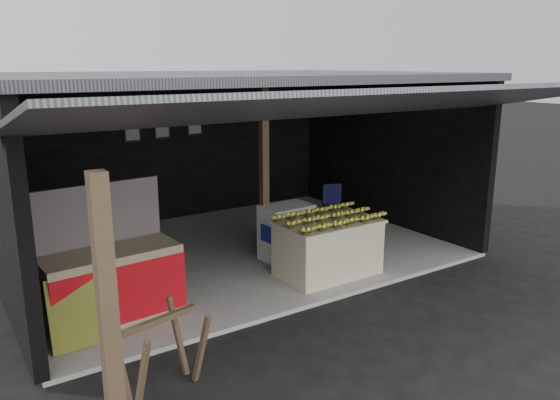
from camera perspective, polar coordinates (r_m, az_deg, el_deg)
ground at (r=7.49m, az=4.26°, el=-10.92°), size 80.00×80.00×0.00m
concrete_slab at (r=9.43m, az=-5.10°, el=-5.38°), size 7.00×5.00×0.06m
shophouse at (r=9.23m, az=-6.32°, el=7.39°), size 7.40×7.29×3.02m
banana_table at (r=8.24m, az=5.03°, el=-4.96°), size 1.52×0.94×0.84m
banana_pile at (r=8.09m, az=5.10°, el=-1.62°), size 1.40×0.84×0.17m
white_crate at (r=8.86m, az=0.71°, el=-3.35°), size 0.83×0.59×0.89m
neighbor_stall at (r=7.06m, az=-17.25°, el=-8.16°), size 1.68×0.86×1.68m
green_signboard at (r=6.57m, az=-20.67°, el=-10.98°), size 0.56×0.18×0.83m
sawhorse at (r=5.57m, az=-12.34°, el=-14.63°), size 0.85×0.84×0.81m
water_barrel at (r=9.13m, az=8.41°, el=-4.35°), size 0.33×0.33×0.48m
plastic_chair at (r=10.77m, az=5.59°, el=-0.15°), size 0.48×0.48×0.80m
magenta_rug at (r=9.92m, az=4.70°, el=-4.17°), size 1.62×1.19×0.01m
picture_frames at (r=11.07m, az=-12.08°, el=7.37°), size 1.62×0.04×0.46m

